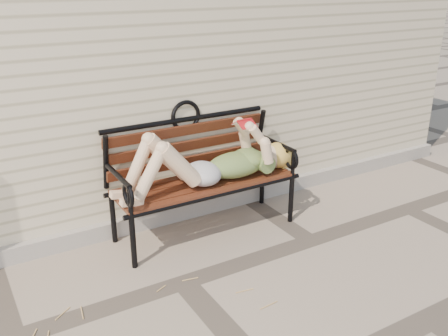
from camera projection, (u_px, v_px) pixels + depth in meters
ground at (184, 282)px, 3.82m from camera, size 80.00×80.00×0.00m
house_wall at (63, 40)px, 5.67m from camera, size 8.00×4.00×3.00m
foundation_strip at (137, 223)px, 4.57m from camera, size 8.00×0.10×0.15m
garden_bench at (199, 161)px, 4.44m from camera, size 1.78×0.71×1.15m
reading_woman at (208, 162)px, 4.32m from camera, size 1.68×0.38×0.53m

